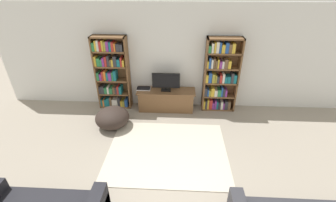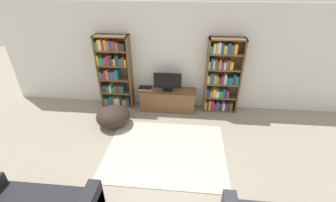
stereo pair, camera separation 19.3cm
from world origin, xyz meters
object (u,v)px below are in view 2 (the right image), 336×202
at_px(bookshelf_right, 222,77).
at_px(bookshelf_left, 114,72).
at_px(beanbag_ottoman, 113,116).
at_px(television, 167,82).
at_px(laptop, 145,88).
at_px(tv_stand, 168,100).

bearing_deg(bookshelf_right, bookshelf_left, 180.00).
relative_size(bookshelf_left, beanbag_ottoman, 2.42).
relative_size(television, laptop, 1.95).
xyz_separation_m(television, laptop, (-0.58, 0.06, -0.23)).
distance_m(bookshelf_right, television, 1.33).
relative_size(bookshelf_left, laptop, 5.29).
height_order(bookshelf_left, tv_stand, bookshelf_left).
height_order(bookshelf_right, beanbag_ottoman, bookshelf_right).
distance_m(television, laptop, 0.63).
height_order(television, laptop, television).
bearing_deg(beanbag_ottoman, bookshelf_left, 101.11).
relative_size(tv_stand, beanbag_ottoman, 1.90).
relative_size(bookshelf_left, television, 2.71).
distance_m(bookshelf_left, bookshelf_right, 2.70).
bearing_deg(television, laptop, 173.96).
bearing_deg(bookshelf_right, tv_stand, -175.00).
height_order(laptop, beanbag_ottoman, laptop).
distance_m(tv_stand, laptop, 0.65).
height_order(bookshelf_left, beanbag_ottoman, bookshelf_left).
height_order(bookshelf_right, television, bookshelf_right).
relative_size(bookshelf_left, tv_stand, 1.27).
bearing_deg(television, bookshelf_left, 174.90).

